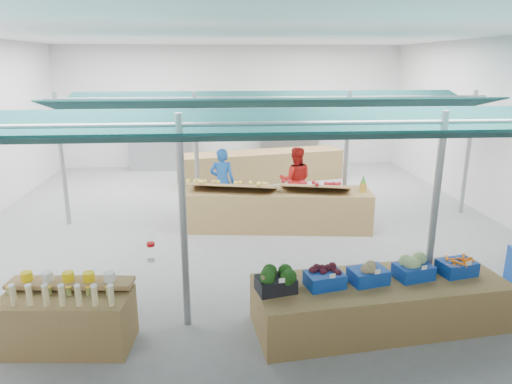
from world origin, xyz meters
The scene contains 22 objects.
floor centered at (0.00, 0.00, 0.00)m, with size 13.00×13.00×0.00m, color slate.
hall centered at (0.00, 1.44, 2.65)m, with size 13.00×13.00×13.00m.
pole_grid centered at (0.75, -1.75, 1.81)m, with size 10.00×4.60×3.00m.
awnings centered at (0.75, -1.75, 2.78)m, with size 9.50×7.08×0.30m.
back_shelving_left centered at (-2.50, 6.00, 1.00)m, with size 2.00×0.50×2.00m, color #B23F33.
back_shelving_right centered at (2.00, 6.00, 1.00)m, with size 2.00×0.50×2.00m, color #B23F33.
bottle_shelf centered at (-2.51, -4.37, 0.41)m, with size 1.70×1.16×1.01m.
veg_counter centered at (1.71, -4.25, 0.34)m, with size 3.49×1.16×0.68m, color olive.
fruit_counter centered at (0.78, -0.20, 0.44)m, with size 4.12×0.98×0.88m, color olive.
far_counter centered at (0.84, 4.11, 0.47)m, with size 5.17×1.03×0.93m, color olive.
vendor_left centered at (-0.42, 0.90, 0.82)m, with size 0.60×0.39×1.65m, color #1A52AC.
vendor_right centered at (1.38, 0.90, 0.82)m, with size 0.80×0.62×1.65m, color #B51916.
crate_broccoli centered at (0.21, -4.41, 0.84)m, with size 0.56×0.45×0.35m.
crate_beets centered at (0.89, -4.34, 0.81)m, with size 0.56×0.45×0.29m.
crate_celeriac centered at (1.51, -4.27, 0.82)m, with size 0.56×0.45×0.31m.
crate_cabbage centered at (2.19, -4.19, 0.84)m, with size 0.56×0.45×0.35m.
crate_carrots centered at (2.86, -4.12, 0.79)m, with size 0.56×0.45×0.29m.
sparrow centered at (0.07, -4.55, 0.93)m, with size 0.12×0.09×0.11m.
pole_ribbon centered at (-1.51, -3.66, 1.08)m, with size 0.12×0.12×0.28m.
apple_heap_yellow centered at (-0.21, -0.19, 1.05)m, with size 2.01×1.12×0.27m.
apple_heap_red centered at (1.59, -0.40, 1.05)m, with size 1.62×1.03×0.27m.
pineapple centered at (2.62, -0.52, 1.06)m, with size 0.14×0.14×0.39m.
Camera 1 is at (-0.52, -9.84, 3.61)m, focal length 32.00 mm.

